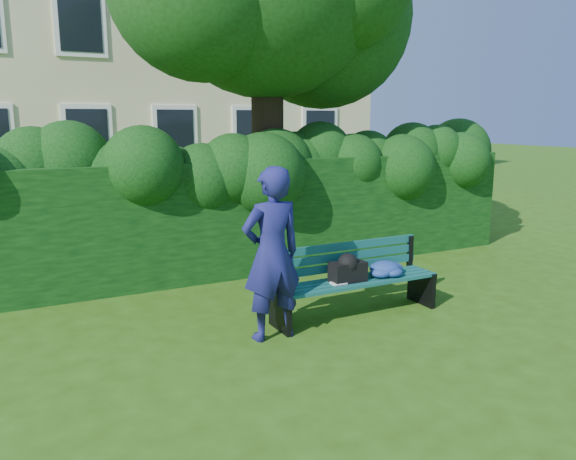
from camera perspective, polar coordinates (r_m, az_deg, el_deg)
ground at (r=7.33m, az=2.17°, el=-8.13°), size 80.00×80.00×0.00m
apartment_building at (r=20.60m, az=-18.58°, el=20.72°), size 16.00×8.08×12.00m
hedge at (r=9.02m, az=-4.67°, el=1.46°), size 10.00×1.00×1.80m
park_bench at (r=7.10m, az=7.26°, el=-4.60°), size 2.20×0.56×0.89m
man_reading at (r=6.17m, az=-1.65°, el=-2.46°), size 0.73×0.49×1.94m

